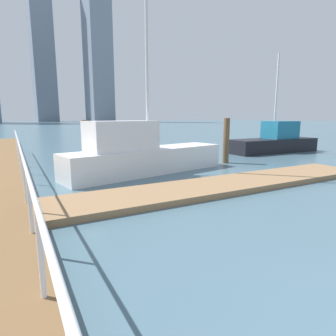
# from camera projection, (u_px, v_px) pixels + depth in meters

# --- Properties ---
(ground_plane) EXTENTS (300.00, 300.00, 0.00)m
(ground_plane) POSITION_uv_depth(u_px,v_px,m) (72.00, 153.00, 18.58)
(ground_plane) COLOR #476675
(floating_dock) EXTENTS (12.49, 2.00, 0.18)m
(floating_dock) POSITION_uv_depth(u_px,v_px,m) (224.00, 185.00, 9.44)
(floating_dock) COLOR #93704C
(floating_dock) RESTS_ON ground_plane
(boardwalk_railing) EXTENTS (0.06, 25.68, 1.08)m
(boardwalk_railing) POSITION_uv_depth(u_px,v_px,m) (22.00, 160.00, 7.19)
(boardwalk_railing) COLOR white
(boardwalk_railing) RESTS_ON boardwalk
(dock_piling_0) EXTENTS (0.32, 0.32, 2.19)m
(dock_piling_0) POSITION_uv_depth(u_px,v_px,m) (86.00, 146.00, 12.04)
(dock_piling_0) COLOR brown
(dock_piling_0) RESTS_ON ground_plane
(dock_piling_1) EXTENTS (0.31, 0.31, 2.26)m
(dock_piling_1) POSITION_uv_depth(u_px,v_px,m) (226.00, 141.00, 14.30)
(dock_piling_1) COLOR brown
(dock_piling_1) RESTS_ON ground_plane
(moored_boat_0) EXTENTS (6.47, 2.04, 6.27)m
(moored_boat_0) POSITION_uv_depth(u_px,v_px,m) (275.00, 141.00, 18.84)
(moored_boat_0) COLOR black
(moored_boat_0) RESTS_ON ground_plane
(moored_boat_2) EXTENTS (7.38, 2.96, 8.77)m
(moored_boat_2) POSITION_uv_depth(u_px,v_px,m) (142.00, 154.00, 11.63)
(moored_boat_2) COLOR white
(moored_boat_2) RESTS_ON ground_plane
(skyline_tower_3) EXTENTS (9.80, 10.06, 72.26)m
(skyline_tower_3) POSITION_uv_depth(u_px,v_px,m) (41.00, 40.00, 126.42)
(skyline_tower_3) COLOR gray
(skyline_tower_3) RESTS_ON ground_plane
(skyline_tower_4) EXTENTS (10.15, 12.11, 55.92)m
(skyline_tower_4) POSITION_uv_depth(u_px,v_px,m) (98.00, 54.00, 118.08)
(skyline_tower_4) COLOR gray
(skyline_tower_4) RESTS_ON ground_plane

